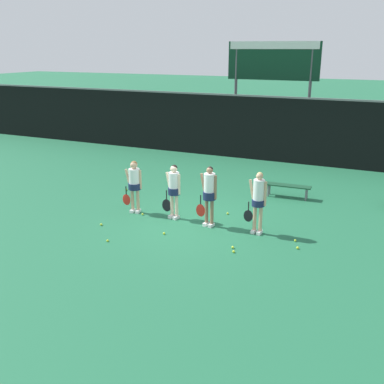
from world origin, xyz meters
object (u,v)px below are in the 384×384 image
at_px(tennis_ball_8, 295,241).
at_px(tennis_ball_9, 298,248).
at_px(tennis_ball_3, 228,213).
at_px(tennis_ball_4, 234,252).
at_px(tennis_ball_7, 164,233).
at_px(tennis_ball_0, 108,241).
at_px(bench_courtside, 288,187).
at_px(player_2, 209,191).
at_px(player_0, 134,182).
at_px(scoreboard, 273,67).
at_px(player_1, 174,187).
at_px(tennis_ball_1, 233,247).
at_px(player_3, 258,198).
at_px(tennis_ball_2, 126,190).
at_px(tennis_ball_6, 143,214).
at_px(tennis_ball_5, 101,224).

height_order(tennis_ball_8, tennis_ball_9, tennis_ball_9).
relative_size(tennis_ball_3, tennis_ball_4, 0.97).
bearing_deg(tennis_ball_7, tennis_ball_0, -137.45).
relative_size(bench_courtside, player_2, 0.89).
bearing_deg(tennis_ball_3, player_0, -160.01).
distance_m(scoreboard, player_2, 10.95).
xyz_separation_m(player_1, tennis_ball_1, (2.40, -1.36, -0.97)).
bearing_deg(tennis_ball_4, tennis_ball_1, 114.29).
bearing_deg(player_3, tennis_ball_2, 167.07).
bearing_deg(tennis_ball_8, tennis_ball_2, 163.09).
height_order(tennis_ball_0, tennis_ball_6, tennis_ball_0).
xyz_separation_m(tennis_ball_4, tennis_ball_7, (-2.19, 0.31, -0.00)).
bearing_deg(player_3, tennis_ball_0, -141.52).
bearing_deg(scoreboard, player_1, -91.12).
xyz_separation_m(player_3, tennis_ball_6, (-3.70, -0.10, -1.03)).
distance_m(scoreboard, tennis_ball_5, 12.62).
height_order(player_1, tennis_ball_7, player_1).
distance_m(player_0, tennis_ball_8, 5.28).
bearing_deg(player_1, player_0, -167.72).
height_order(scoreboard, tennis_ball_6, scoreboard).
relative_size(scoreboard, bench_courtside, 3.29).
relative_size(tennis_ball_1, tennis_ball_9, 0.98).
relative_size(scoreboard, tennis_ball_1, 76.37).
xyz_separation_m(player_0, tennis_ball_5, (-0.33, -1.42, -0.97)).
xyz_separation_m(tennis_ball_0, tennis_ball_6, (-0.17, 2.17, -0.00)).
bearing_deg(player_1, tennis_ball_7, -65.32).
xyz_separation_m(bench_courtside, tennis_ball_1, (-0.33, -4.82, -0.35)).
xyz_separation_m(tennis_ball_0, tennis_ball_9, (4.82, 1.67, 0.00)).
relative_size(tennis_ball_5, tennis_ball_6, 1.08).
bearing_deg(tennis_ball_2, tennis_ball_4, -32.18).
bearing_deg(tennis_ball_5, player_3, 17.29).
bearing_deg(tennis_ball_0, player_0, 102.64).
relative_size(scoreboard, player_0, 3.17).
relative_size(player_1, tennis_ball_8, 26.43).
relative_size(player_1, player_2, 0.94).
height_order(bench_courtside, tennis_ball_9, bench_courtside).
height_order(player_0, tennis_ball_2, player_0).
bearing_deg(player_1, bench_courtside, 62.42).
distance_m(player_1, tennis_ball_5, 2.44).
xyz_separation_m(player_1, player_2, (1.22, -0.14, 0.07)).
bearing_deg(tennis_ball_7, player_2, 51.81).
xyz_separation_m(bench_courtside, player_1, (-2.74, -3.46, 0.62)).
height_order(scoreboard, player_1, scoreboard).
relative_size(player_0, tennis_ball_7, 25.23).
xyz_separation_m(tennis_ball_2, tennis_ball_8, (6.68, -2.03, -0.00)).
distance_m(tennis_ball_0, tennis_ball_6, 2.17).
relative_size(player_2, tennis_ball_5, 26.24).
relative_size(scoreboard, tennis_ball_0, 82.04).
distance_m(player_1, tennis_ball_0, 2.69).
relative_size(tennis_ball_0, tennis_ball_7, 0.97).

